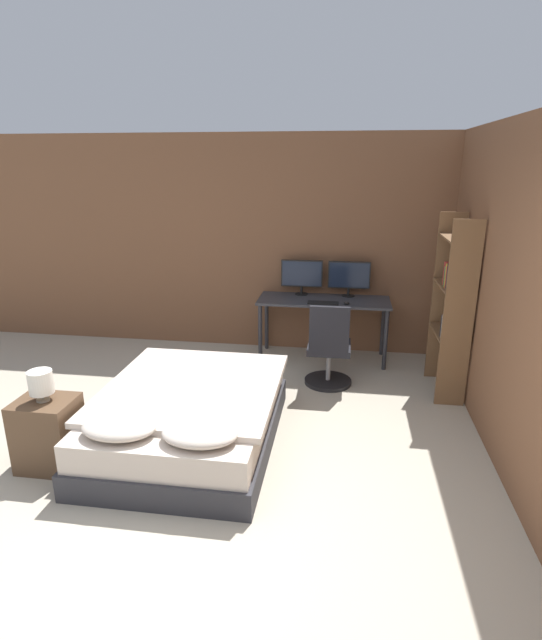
{
  "coord_description": "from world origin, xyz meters",
  "views": [
    {
      "loc": [
        0.82,
        -2.59,
        2.34
      ],
      "look_at": [
        0.07,
        2.4,
        0.75
      ],
      "focal_mm": 28.0,
      "sensor_mm": 36.0,
      "label": 1
    }
  ],
  "objects_px": {
    "computer_mouse": "(346,303)",
    "bookshelf": "(454,299)",
    "keyboard": "(323,303)",
    "office_chair": "(329,353)",
    "bed": "(190,417)",
    "bedside_lamp": "(41,383)",
    "desk": "(324,307)",
    "monitor_left": "(302,275)",
    "monitor_right": "(349,276)",
    "nightstand": "(48,433)"
  },
  "relations": [
    {
      "from": "bed",
      "to": "monitor_left",
      "type": "distance_m",
      "value": 2.59
    },
    {
      "from": "keyboard",
      "to": "bed",
      "type": "bearing_deg",
      "value": -117.68
    },
    {
      "from": "bed",
      "to": "keyboard",
      "type": "distance_m",
      "value": 2.29
    },
    {
      "from": "monitor_left",
      "to": "office_chair",
      "type": "relative_size",
      "value": 0.54
    },
    {
      "from": "nightstand",
      "to": "computer_mouse",
      "type": "bearing_deg",
      "value": 46.92
    },
    {
      "from": "keyboard",
      "to": "office_chair",
      "type": "bearing_deg",
      "value": -80.19
    },
    {
      "from": "desk",
      "to": "keyboard",
      "type": "distance_m",
      "value": 0.22
    },
    {
      "from": "bed",
      "to": "bookshelf",
      "type": "height_order",
      "value": "bookshelf"
    },
    {
      "from": "bedside_lamp",
      "to": "monitor_right",
      "type": "height_order",
      "value": "monitor_right"
    },
    {
      "from": "computer_mouse",
      "to": "monitor_right",
      "type": "bearing_deg",
      "value": 87.17
    },
    {
      "from": "nightstand",
      "to": "desk",
      "type": "bearing_deg",
      "value": 52.56
    },
    {
      "from": "bed",
      "to": "monitor_right",
      "type": "relative_size",
      "value": 3.72
    },
    {
      "from": "monitor_left",
      "to": "bookshelf",
      "type": "distance_m",
      "value": 1.91
    },
    {
      "from": "bedside_lamp",
      "to": "bed",
      "type": "bearing_deg",
      "value": 26.39
    },
    {
      "from": "monitor_right",
      "to": "bookshelf",
      "type": "bearing_deg",
      "value": -43.63
    },
    {
      "from": "monitor_right",
      "to": "keyboard",
      "type": "xyz_separation_m",
      "value": [
        -0.29,
        -0.39,
        -0.24
      ]
    },
    {
      "from": "desk",
      "to": "keyboard",
      "type": "height_order",
      "value": "keyboard"
    },
    {
      "from": "bedside_lamp",
      "to": "desk",
      "type": "bearing_deg",
      "value": 52.56
    },
    {
      "from": "monitor_right",
      "to": "keyboard",
      "type": "relative_size",
      "value": 1.42
    },
    {
      "from": "nightstand",
      "to": "monitor_left",
      "type": "height_order",
      "value": "monitor_left"
    },
    {
      "from": "bedside_lamp",
      "to": "computer_mouse",
      "type": "distance_m",
      "value": 3.38
    },
    {
      "from": "monitor_right",
      "to": "office_chair",
      "type": "relative_size",
      "value": 0.54
    },
    {
      "from": "desk",
      "to": "computer_mouse",
      "type": "bearing_deg",
      "value": -35.27
    },
    {
      "from": "desk",
      "to": "bookshelf",
      "type": "bearing_deg",
      "value": -30.95
    },
    {
      "from": "desk",
      "to": "monitor_right",
      "type": "xyz_separation_m",
      "value": [
        0.29,
        0.2,
        0.34
      ]
    },
    {
      "from": "bed",
      "to": "bedside_lamp",
      "type": "xyz_separation_m",
      "value": [
        -1.0,
        -0.5,
        0.48
      ]
    },
    {
      "from": "office_chair",
      "to": "bookshelf",
      "type": "height_order",
      "value": "bookshelf"
    },
    {
      "from": "nightstand",
      "to": "monitor_right",
      "type": "height_order",
      "value": "monitor_right"
    },
    {
      "from": "bed",
      "to": "monitor_left",
      "type": "height_order",
      "value": "monitor_left"
    },
    {
      "from": "monitor_left",
      "to": "office_chair",
      "type": "xyz_separation_m",
      "value": [
        0.39,
        -0.99,
        -0.64
      ]
    },
    {
      "from": "nightstand",
      "to": "bedside_lamp",
      "type": "bearing_deg",
      "value": 0.0
    },
    {
      "from": "bedside_lamp",
      "to": "monitor_left",
      "type": "distance_m",
      "value": 3.36
    },
    {
      "from": "keyboard",
      "to": "bookshelf",
      "type": "bearing_deg",
      "value": -24.52
    },
    {
      "from": "office_chair",
      "to": "keyboard",
      "type": "bearing_deg",
      "value": 99.81
    },
    {
      "from": "monitor_right",
      "to": "bookshelf",
      "type": "xyz_separation_m",
      "value": [
        1.05,
        -1.0,
        0.02
      ]
    },
    {
      "from": "keyboard",
      "to": "office_chair",
      "type": "distance_m",
      "value": 0.73
    },
    {
      "from": "nightstand",
      "to": "bookshelf",
      "type": "bearing_deg",
      "value": 28.87
    },
    {
      "from": "computer_mouse",
      "to": "bookshelf",
      "type": "height_order",
      "value": "bookshelf"
    },
    {
      "from": "monitor_right",
      "to": "bedside_lamp",
      "type": "bearing_deg",
      "value": -129.18
    },
    {
      "from": "monitor_left",
      "to": "keyboard",
      "type": "xyz_separation_m",
      "value": [
        0.29,
        -0.39,
        -0.24
      ]
    },
    {
      "from": "bookshelf",
      "to": "nightstand",
      "type": "bearing_deg",
      "value": -151.13
    },
    {
      "from": "office_chair",
      "to": "monitor_left",
      "type": "bearing_deg",
      "value": 111.8
    },
    {
      "from": "monitor_left",
      "to": "keyboard",
      "type": "height_order",
      "value": "monitor_left"
    },
    {
      "from": "bed",
      "to": "monitor_right",
      "type": "height_order",
      "value": "monitor_right"
    },
    {
      "from": "monitor_left",
      "to": "computer_mouse",
      "type": "bearing_deg",
      "value": -34.57
    },
    {
      "from": "office_chair",
      "to": "monitor_right",
      "type": "bearing_deg",
      "value": 79.23
    },
    {
      "from": "bed",
      "to": "bookshelf",
      "type": "relative_size",
      "value": 1.03
    },
    {
      "from": "bed",
      "to": "nightstand",
      "type": "xyz_separation_m",
      "value": [
        -1.0,
        -0.5,
        0.04
      ]
    },
    {
      "from": "keyboard",
      "to": "computer_mouse",
      "type": "xyz_separation_m",
      "value": [
        0.27,
        0.0,
        0.01
      ]
    },
    {
      "from": "bed",
      "to": "keyboard",
      "type": "relative_size",
      "value": 5.27
    }
  ]
}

